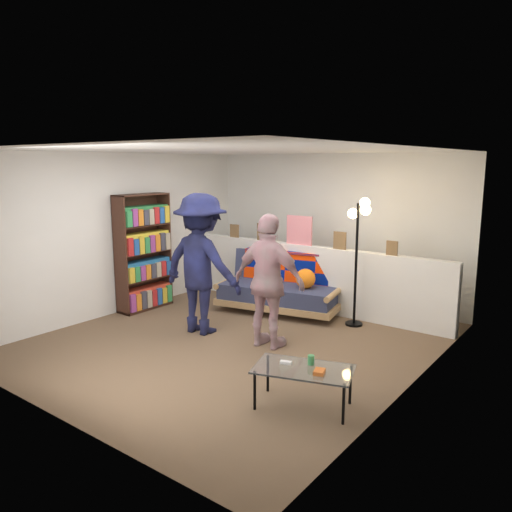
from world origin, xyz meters
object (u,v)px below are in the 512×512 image
at_px(futon_sofa, 282,287).
at_px(person_right, 269,282).
at_px(floor_lamp, 359,236).
at_px(coffee_table, 304,371).
at_px(person_left, 201,264).
at_px(bookshelf, 144,256).

height_order(futon_sofa, person_right, person_right).
xyz_separation_m(futon_sofa, floor_lamp, (1.22, 0.08, 0.90)).
xyz_separation_m(futon_sofa, coffee_table, (1.90, -2.43, -0.01)).
height_order(coffee_table, person_right, person_right).
xyz_separation_m(futon_sofa, person_left, (-0.32, -1.44, 0.56)).
bearing_deg(coffee_table, floor_lamp, 105.16).
height_order(floor_lamp, person_left, person_left).
xyz_separation_m(person_left, person_right, (1.05, 0.08, -0.10)).
xyz_separation_m(floor_lamp, person_right, (-0.49, -1.44, -0.44)).
relative_size(bookshelf, person_left, 0.96).
height_order(coffee_table, floor_lamp, floor_lamp).
height_order(futon_sofa, bookshelf, bookshelf).
distance_m(bookshelf, floor_lamp, 3.28).
relative_size(coffee_table, person_left, 0.55).
relative_size(futon_sofa, person_left, 1.06).
distance_m(floor_lamp, person_right, 1.58).
bearing_deg(person_left, bookshelf, -13.62).
bearing_deg(bookshelf, futon_sofa, 33.13).
xyz_separation_m(coffee_table, person_right, (-1.17, 1.07, 0.47)).
bearing_deg(bookshelf, coffee_table, -18.91).
distance_m(coffee_table, person_left, 2.50).
bearing_deg(floor_lamp, bookshelf, -157.52).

